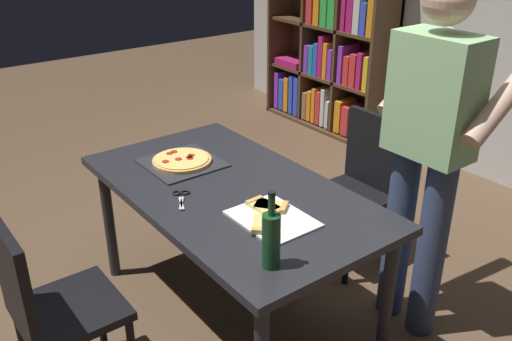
# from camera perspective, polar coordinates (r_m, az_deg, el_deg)

# --- Properties ---
(ground_plane) EXTENTS (12.00, 12.00, 0.00)m
(ground_plane) POSITION_cam_1_polar(r_m,az_deg,el_deg) (3.10, -2.28, -14.20)
(ground_plane) COLOR brown
(dining_table) EXTENTS (1.58, 0.88, 0.75)m
(dining_table) POSITION_cam_1_polar(r_m,az_deg,el_deg) (2.73, -2.52, -3.25)
(dining_table) COLOR #232328
(dining_table) RESTS_ON ground_plane
(chair_near_camera) EXTENTS (0.42, 0.42, 0.90)m
(chair_near_camera) POSITION_cam_1_polar(r_m,az_deg,el_deg) (2.50, -20.61, -12.47)
(chair_near_camera) COLOR black
(chair_near_camera) RESTS_ON ground_plane
(chair_far_side) EXTENTS (0.42, 0.42, 0.90)m
(chair_far_side) POSITION_cam_1_polar(r_m,az_deg,el_deg) (3.35, 10.65, -1.01)
(chair_far_side) COLOR black
(chair_far_side) RESTS_ON ground_plane
(bookshelf) EXTENTS (1.40, 0.35, 1.95)m
(bookshelf) POSITION_cam_1_polar(r_m,az_deg,el_deg) (5.36, 8.00, 13.67)
(bookshelf) COLOR #513823
(bookshelf) RESTS_ON ground_plane
(person_serving_pizza) EXTENTS (0.55, 0.54, 1.75)m
(person_serving_pizza) POSITION_cam_1_polar(r_m,az_deg,el_deg) (2.67, 17.39, 2.67)
(person_serving_pizza) COLOR #38476B
(person_serving_pizza) RESTS_ON ground_plane
(pepperoni_pizza_on_tray) EXTENTS (0.37, 0.37, 0.04)m
(pepperoni_pizza_on_tray) POSITION_cam_1_polar(r_m,az_deg,el_deg) (2.96, -7.58, 0.95)
(pepperoni_pizza_on_tray) COLOR #2D2D33
(pepperoni_pizza_on_tray) RESTS_ON dining_table
(pizza_slices_on_towel) EXTENTS (0.36, 0.30, 0.03)m
(pizza_slices_on_towel) POSITION_cam_1_polar(r_m,az_deg,el_deg) (2.43, 1.40, -4.64)
(pizza_slices_on_towel) COLOR white
(pizza_slices_on_towel) RESTS_ON dining_table
(wine_bottle) EXTENTS (0.07, 0.07, 0.32)m
(wine_bottle) POSITION_cam_1_polar(r_m,az_deg,el_deg) (2.07, 1.56, -7.00)
(wine_bottle) COLOR #194723
(wine_bottle) RESTS_ON dining_table
(kitchen_scissors) EXTENTS (0.19, 0.14, 0.01)m
(kitchen_scissors) POSITION_cam_1_polar(r_m,az_deg,el_deg) (2.62, -7.64, -2.65)
(kitchen_scissors) COLOR silver
(kitchen_scissors) RESTS_ON dining_table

